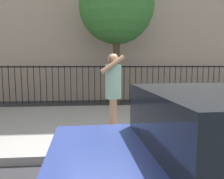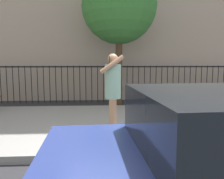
{
  "view_description": "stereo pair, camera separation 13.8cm",
  "coord_description": "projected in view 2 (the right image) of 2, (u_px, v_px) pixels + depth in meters",
  "views": [
    {
      "loc": [
        -0.73,
        -3.61,
        1.7
      ],
      "look_at": [
        -0.29,
        1.36,
        1.1
      ],
      "focal_mm": 35.39,
      "sensor_mm": 36.0,
      "label": 1
    },
    {
      "loc": [
        -0.59,
        -3.62,
        1.7
      ],
      "look_at": [
        -0.29,
        1.36,
        1.1
      ],
      "focal_mm": 35.39,
      "sensor_mm": 36.0,
      "label": 2
    }
  ],
  "objects": [
    {
      "name": "street_tree_near",
      "position": [
        119.0,
        7.0,
        8.29
      ],
      "size": [
        2.83,
        2.83,
        5.25
      ],
      "color": "#4C3823",
      "rests_on": "ground"
    },
    {
      "name": "sidewalk",
      "position": [
        121.0,
        123.0,
        5.99
      ],
      "size": [
        28.0,
        4.4,
        0.15
      ],
      "primitive_type": "cube",
      "color": "gray",
      "rests_on": "ground"
    },
    {
      "name": "ground_plane",
      "position": [
        133.0,
        162.0,
        3.82
      ],
      "size": [
        60.0,
        60.0,
        0.0
      ],
      "primitive_type": "plane",
      "color": "#28282B"
    },
    {
      "name": "iron_fence",
      "position": [
        112.0,
        79.0,
        9.55
      ],
      "size": [
        12.03,
        0.04,
        1.6
      ],
      "color": "black",
      "rests_on": "ground"
    },
    {
      "name": "pedestrian_on_phone",
      "position": [
        113.0,
        88.0,
        4.75
      ],
      "size": [
        0.51,
        0.68,
        1.75
      ],
      "color": "#936B4C",
      "rests_on": "sidewalk"
    }
  ]
}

